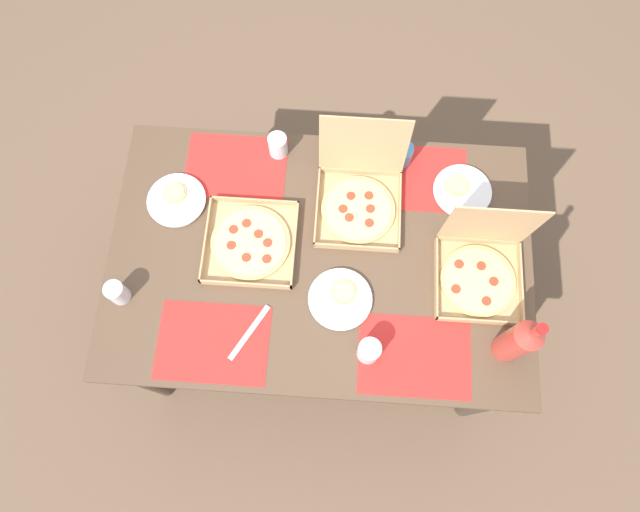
{
  "coord_description": "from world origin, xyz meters",
  "views": [
    {
      "loc": [
        0.04,
        -0.61,
        2.54
      ],
      "look_at": [
        0.0,
        0.0,
        0.77
      ],
      "focal_mm": 31.06,
      "sensor_mm": 36.0,
      "label": 1
    }
  ],
  "objects_px": {
    "pizza_box_corner_left": "(359,196)",
    "pizza_box_edge_far": "(481,269)",
    "plate_far_left": "(340,299)",
    "cup_clear_left": "(117,293)",
    "pizza_box_corner_right": "(251,243)",
    "plate_near_left": "(176,200)",
    "soda_bottle": "(519,341)",
    "cup_dark": "(401,155)",
    "cup_clear_right": "(369,351)",
    "plate_far_right": "(462,191)",
    "cup_red": "(278,145)"
  },
  "relations": [
    {
      "from": "pizza_box_corner_left",
      "to": "cup_clear_left",
      "type": "xyz_separation_m",
      "value": [
        -0.77,
        -0.39,
        -0.01
      ]
    },
    {
      "from": "cup_red",
      "to": "plate_near_left",
      "type": "bearing_deg",
      "value": -147.18
    },
    {
      "from": "cup_clear_right",
      "to": "cup_dark",
      "type": "bearing_deg",
      "value": 82.91
    },
    {
      "from": "pizza_box_corner_right",
      "to": "cup_clear_left",
      "type": "bearing_deg",
      "value": -152.51
    },
    {
      "from": "cup_red",
      "to": "cup_dark",
      "type": "height_order",
      "value": "cup_red"
    },
    {
      "from": "plate_far_left",
      "to": "cup_clear_left",
      "type": "relative_size",
      "value": 2.42
    },
    {
      "from": "plate_far_right",
      "to": "cup_red",
      "type": "bearing_deg",
      "value": 169.89
    },
    {
      "from": "pizza_box_corner_right",
      "to": "cup_clear_right",
      "type": "relative_size",
      "value": 3.29
    },
    {
      "from": "plate_far_right",
      "to": "cup_red",
      "type": "height_order",
      "value": "cup_red"
    },
    {
      "from": "cup_red",
      "to": "cup_clear_left",
      "type": "height_order",
      "value": "cup_red"
    },
    {
      "from": "plate_far_right",
      "to": "cup_clear_left",
      "type": "height_order",
      "value": "cup_clear_left"
    },
    {
      "from": "pizza_box_corner_left",
      "to": "cup_red",
      "type": "distance_m",
      "value": 0.35
    },
    {
      "from": "cup_clear_right",
      "to": "cup_red",
      "type": "xyz_separation_m",
      "value": [
        -0.35,
        0.71,
        -0.0
      ]
    },
    {
      "from": "pizza_box_corner_left",
      "to": "cup_clear_left",
      "type": "relative_size",
      "value": 3.74
    },
    {
      "from": "pizza_box_edge_far",
      "to": "plate_far_left",
      "type": "height_order",
      "value": "pizza_box_edge_far"
    },
    {
      "from": "pizza_box_corner_right",
      "to": "plate_near_left",
      "type": "height_order",
      "value": "pizza_box_corner_right"
    },
    {
      "from": "plate_far_left",
      "to": "cup_clear_right",
      "type": "distance_m",
      "value": 0.2
    },
    {
      "from": "plate_far_left",
      "to": "cup_clear_right",
      "type": "height_order",
      "value": "cup_clear_right"
    },
    {
      "from": "plate_near_left",
      "to": "cup_clear_right",
      "type": "xyz_separation_m",
      "value": [
        0.69,
        -0.49,
        0.04
      ]
    },
    {
      "from": "pizza_box_edge_far",
      "to": "cup_dark",
      "type": "distance_m",
      "value": 0.49
    },
    {
      "from": "cup_clear_right",
      "to": "cup_clear_left",
      "type": "relative_size",
      "value": 1.07
    },
    {
      "from": "soda_bottle",
      "to": "cup_dark",
      "type": "bearing_deg",
      "value": 118.21
    },
    {
      "from": "soda_bottle",
      "to": "cup_clear_left",
      "type": "height_order",
      "value": "soda_bottle"
    },
    {
      "from": "cup_dark",
      "to": "pizza_box_edge_far",
      "type": "bearing_deg",
      "value": -56.78
    },
    {
      "from": "plate_far_right",
      "to": "soda_bottle",
      "type": "bearing_deg",
      "value": -76.4
    },
    {
      "from": "pizza_box_corner_left",
      "to": "cup_red",
      "type": "height_order",
      "value": "pizza_box_corner_left"
    },
    {
      "from": "plate_far_right",
      "to": "soda_bottle",
      "type": "distance_m",
      "value": 0.58
    },
    {
      "from": "pizza_box_corner_left",
      "to": "pizza_box_edge_far",
      "type": "height_order",
      "value": "pizza_box_corner_left"
    },
    {
      "from": "plate_far_left",
      "to": "cup_clear_left",
      "type": "height_order",
      "value": "cup_clear_left"
    },
    {
      "from": "pizza_box_corner_left",
      "to": "pizza_box_edge_far",
      "type": "xyz_separation_m",
      "value": [
        0.41,
        -0.24,
        -0.0
      ]
    },
    {
      "from": "soda_bottle",
      "to": "cup_dark",
      "type": "distance_m",
      "value": 0.75
    },
    {
      "from": "cup_clear_right",
      "to": "cup_dark",
      "type": "xyz_separation_m",
      "value": [
        0.09,
        0.7,
        -0.0
      ]
    },
    {
      "from": "pizza_box_corner_left",
      "to": "soda_bottle",
      "type": "xyz_separation_m",
      "value": [
        0.49,
        -0.48,
        0.08
      ]
    },
    {
      "from": "pizza_box_corner_left",
      "to": "pizza_box_corner_right",
      "type": "xyz_separation_m",
      "value": [
        -0.36,
        -0.18,
        -0.04
      ]
    },
    {
      "from": "pizza_box_corner_right",
      "to": "plate_far_left",
      "type": "bearing_deg",
      "value": -28.96
    },
    {
      "from": "cup_clear_right",
      "to": "cup_clear_left",
      "type": "height_order",
      "value": "cup_clear_right"
    },
    {
      "from": "plate_near_left",
      "to": "cup_clear_left",
      "type": "distance_m",
      "value": 0.38
    },
    {
      "from": "cup_red",
      "to": "cup_clear_left",
      "type": "relative_size",
      "value": 1.02
    },
    {
      "from": "pizza_box_corner_left",
      "to": "plate_near_left",
      "type": "bearing_deg",
      "value": -176.58
    },
    {
      "from": "plate_far_right",
      "to": "soda_bottle",
      "type": "xyz_separation_m",
      "value": [
        0.13,
        -0.55,
        0.12
      ]
    },
    {
      "from": "pizza_box_edge_far",
      "to": "soda_bottle",
      "type": "relative_size",
      "value": 0.99
    },
    {
      "from": "pizza_box_corner_right",
      "to": "soda_bottle",
      "type": "xyz_separation_m",
      "value": [
        0.85,
        -0.3,
        0.12
      ]
    },
    {
      "from": "soda_bottle",
      "to": "cup_clear_right",
      "type": "xyz_separation_m",
      "value": [
        -0.44,
        -0.04,
        -0.09
      ]
    },
    {
      "from": "pizza_box_edge_far",
      "to": "plate_near_left",
      "type": "distance_m",
      "value": 1.06
    },
    {
      "from": "plate_near_left",
      "to": "soda_bottle",
      "type": "relative_size",
      "value": 0.64
    },
    {
      "from": "pizza_box_corner_left",
      "to": "cup_clear_right",
      "type": "distance_m",
      "value": 0.53
    },
    {
      "from": "plate_far_right",
      "to": "cup_dark",
      "type": "xyz_separation_m",
      "value": [
        -0.22,
        0.11,
        0.03
      ]
    },
    {
      "from": "soda_bottle",
      "to": "cup_clear_right",
      "type": "distance_m",
      "value": 0.45
    },
    {
      "from": "plate_far_left",
      "to": "cup_red",
      "type": "relative_size",
      "value": 2.37
    },
    {
      "from": "pizza_box_corner_right",
      "to": "cup_dark",
      "type": "relative_size",
      "value": 3.5
    }
  ]
}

